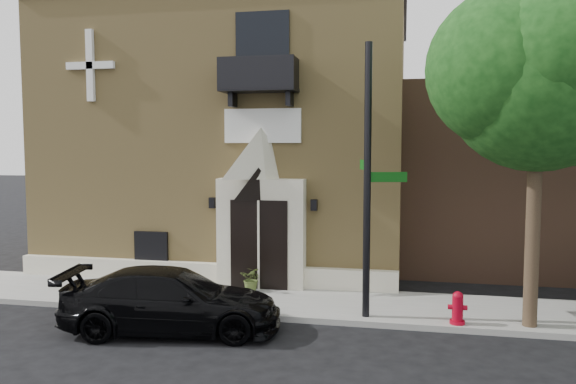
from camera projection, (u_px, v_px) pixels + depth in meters
The scene contains 8 objects.
ground at pixel (273, 322), 13.78m from camera, with size 120.00×120.00×0.00m, color black.
sidewalk at pixel (322, 304), 15.04m from camera, with size 42.00×3.00×0.15m, color gray.
church at pixel (245, 138), 21.77m from camera, with size 12.20×11.01×9.30m.
street_tree_left at pixel (541, 76), 12.42m from camera, with size 4.97×4.38×7.77m.
black_sedan at pixel (172, 300), 13.00m from camera, with size 2.05×5.05×1.47m, color black.
street_sign at pixel (368, 181), 13.48m from camera, with size 1.19×1.03×6.61m.
fire_hydrant at pixel (458, 308), 13.12m from camera, with size 0.44×0.35×0.77m.
planter at pixel (252, 279), 16.11m from camera, with size 0.64×0.55×0.71m, color #4B5D28.
Camera 1 is at (3.09, -13.12, 4.30)m, focal length 35.00 mm.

